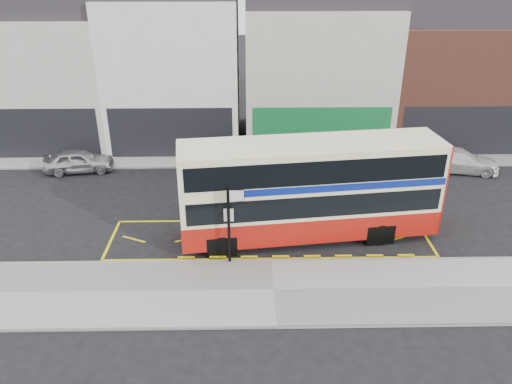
{
  "coord_description": "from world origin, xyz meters",
  "views": [
    {
      "loc": [
        -0.95,
        -17.4,
        11.57
      ],
      "look_at": [
        -0.59,
        2.0,
        2.09
      ],
      "focal_mm": 35.0,
      "sensor_mm": 36.0,
      "label": 1
    }
  ],
  "objects_px": {
    "double_decker_bus": "(311,189)",
    "bus_stop_post": "(230,219)",
    "car_silver": "(79,161)",
    "car_grey": "(244,157)",
    "street_tree_right": "(325,98)",
    "car_white": "(458,160)"
  },
  "relations": [
    {
      "from": "bus_stop_post",
      "to": "car_grey",
      "type": "height_order",
      "value": "bus_stop_post"
    },
    {
      "from": "double_decker_bus",
      "to": "bus_stop_post",
      "type": "distance_m",
      "value": 4.02
    },
    {
      "from": "car_white",
      "to": "street_tree_right",
      "type": "relative_size",
      "value": 0.9
    },
    {
      "from": "car_silver",
      "to": "car_grey",
      "type": "relative_size",
      "value": 0.84
    },
    {
      "from": "bus_stop_post",
      "to": "car_grey",
      "type": "bearing_deg",
      "value": 88.48
    },
    {
      "from": "car_silver",
      "to": "street_tree_right",
      "type": "relative_size",
      "value": 0.77
    },
    {
      "from": "car_grey",
      "to": "double_decker_bus",
      "type": "bearing_deg",
      "value": -175.63
    },
    {
      "from": "bus_stop_post",
      "to": "car_silver",
      "type": "height_order",
      "value": "bus_stop_post"
    },
    {
      "from": "double_decker_bus",
      "to": "bus_stop_post",
      "type": "relative_size",
      "value": 3.43
    },
    {
      "from": "bus_stop_post",
      "to": "double_decker_bus",
      "type": "bearing_deg",
      "value": 34.09
    },
    {
      "from": "car_white",
      "to": "car_grey",
      "type": "bearing_deg",
      "value": 98.64
    },
    {
      "from": "double_decker_bus",
      "to": "bus_stop_post",
      "type": "height_order",
      "value": "double_decker_bus"
    },
    {
      "from": "double_decker_bus",
      "to": "car_silver",
      "type": "distance_m",
      "value": 14.52
    },
    {
      "from": "car_grey",
      "to": "street_tree_right",
      "type": "distance_m",
      "value": 6.32
    },
    {
      "from": "street_tree_right",
      "to": "car_silver",
      "type": "bearing_deg",
      "value": -168.15
    },
    {
      "from": "car_silver",
      "to": "car_white",
      "type": "relative_size",
      "value": 0.86
    },
    {
      "from": "bus_stop_post",
      "to": "car_white",
      "type": "height_order",
      "value": "bus_stop_post"
    },
    {
      "from": "bus_stop_post",
      "to": "street_tree_right",
      "type": "distance_m",
      "value": 13.8
    },
    {
      "from": "double_decker_bus",
      "to": "street_tree_right",
      "type": "bearing_deg",
      "value": 71.82
    },
    {
      "from": "car_white",
      "to": "bus_stop_post",
      "type": "bearing_deg",
      "value": 136.43
    },
    {
      "from": "double_decker_bus",
      "to": "car_grey",
      "type": "relative_size",
      "value": 2.46
    },
    {
      "from": "bus_stop_post",
      "to": "car_white",
      "type": "relative_size",
      "value": 0.73
    }
  ]
}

